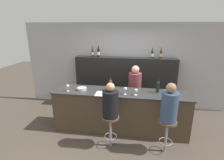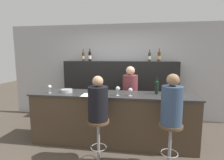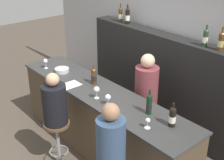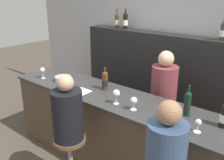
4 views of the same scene
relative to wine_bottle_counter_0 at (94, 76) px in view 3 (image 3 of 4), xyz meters
name	(u,v)px [view 3 (image 3 of 4)]	position (x,y,z in m)	size (l,w,h in m)	color
ground_plane	(84,159)	(0.25, -0.42, -1.14)	(16.00, 16.00, 0.00)	#4C4238
wall_back	(170,49)	(0.25, 1.40, 0.16)	(6.40, 0.05, 2.60)	#B2B2B7
bar_counter	(100,122)	(0.25, -0.09, -0.63)	(3.21, 0.68, 1.02)	#473828
back_bar_cabinet	(159,80)	(0.25, 1.18, -0.34)	(3.01, 0.28, 1.61)	black
wine_bottle_counter_0	(94,76)	(0.00, 0.00, 0.00)	(0.08, 0.08, 0.30)	#4C2D14
wine_bottle_counter_1	(149,104)	(1.10, 0.00, 0.01)	(0.07, 0.07, 0.33)	black
wine_bottle_counter_2	(172,117)	(1.47, 0.00, 0.00)	(0.08, 0.08, 0.30)	black
wine_bottle_backbar_0	(121,15)	(-0.74, 1.18, 0.59)	(0.07, 0.07, 0.32)	#4C2D14
wine_bottle_backbar_1	(128,16)	(-0.56, 1.18, 0.60)	(0.08, 0.08, 0.33)	black
wine_bottle_backbar_2	(206,37)	(1.02, 1.18, 0.59)	(0.07, 0.07, 0.30)	#233823
wine_bottle_backbar_3	(221,41)	(1.25, 1.18, 0.59)	(0.08, 0.08, 0.32)	#4C2D14
wine_glass_0	(45,61)	(-0.98, -0.24, -0.01)	(0.07, 0.07, 0.16)	silver
wine_glass_1	(97,90)	(0.38, -0.24, 0.00)	(0.08, 0.08, 0.17)	silver
wine_glass_2	(108,98)	(0.61, -0.24, -0.02)	(0.08, 0.08, 0.15)	silver
wine_glass_3	(148,121)	(1.31, -0.24, -0.03)	(0.07, 0.07, 0.13)	silver
metal_bowl	(62,70)	(-0.68, -0.12, -0.09)	(0.23, 0.23, 0.06)	#B7B7BC
tasting_menu	(70,85)	(-0.19, -0.30, -0.12)	(0.21, 0.30, 0.00)	white
bar_stool_left	(57,132)	(0.12, -0.74, -0.59)	(0.36, 0.36, 0.71)	gray
guest_seated_left	(55,103)	(0.12, -0.74, -0.12)	(0.33, 0.33, 0.73)	black
guest_seated_right	(111,141)	(1.26, -0.74, -0.10)	(0.32, 0.32, 0.78)	#334766
bartender	(145,106)	(0.57, 0.52, -0.45)	(0.34, 0.34, 1.52)	brown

